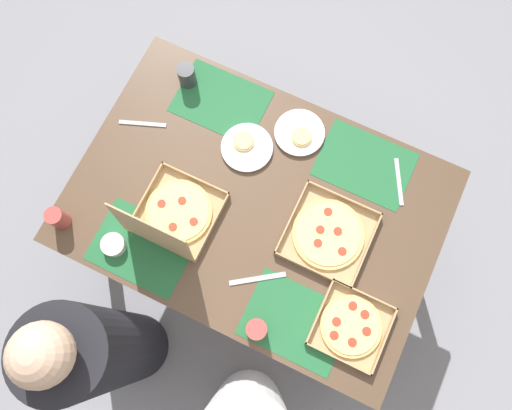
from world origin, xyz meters
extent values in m
plane|color=gray|center=(0.00, 0.00, 0.00)|extent=(6.00, 6.00, 0.00)
cylinder|color=#3F3328|center=(-0.64, -0.42, 0.37)|extent=(0.07, 0.07, 0.74)
cylinder|color=#3F3328|center=(0.64, -0.42, 0.37)|extent=(0.07, 0.07, 0.74)
cylinder|color=#3F3328|center=(-0.64, 0.42, 0.37)|extent=(0.07, 0.07, 0.74)
cylinder|color=#3F3328|center=(0.64, 0.42, 0.37)|extent=(0.07, 0.07, 0.74)
cube|color=brown|center=(0.00, 0.00, 0.76)|extent=(1.39, 0.96, 0.03)
cube|color=#236638|center=(-0.31, -0.33, 0.77)|extent=(0.36, 0.26, 0.00)
cube|color=#236638|center=(0.31, -0.33, 0.77)|extent=(0.36, 0.26, 0.00)
cube|color=#236638|center=(-0.31, 0.33, 0.77)|extent=(0.36, 0.26, 0.00)
cube|color=#236638|center=(0.31, 0.33, 0.77)|extent=(0.36, 0.26, 0.00)
cube|color=tan|center=(-0.50, 0.26, 0.78)|extent=(0.25, 0.25, 0.01)
cube|color=tan|center=(-0.62, 0.26, 0.79)|extent=(0.01, 0.25, 0.03)
cube|color=tan|center=(-0.38, 0.26, 0.79)|extent=(0.01, 0.25, 0.03)
cube|color=tan|center=(-0.50, 0.14, 0.79)|extent=(0.25, 0.01, 0.03)
cube|color=tan|center=(-0.50, 0.38, 0.79)|extent=(0.25, 0.01, 0.03)
cylinder|color=#E0B76B|center=(-0.50, 0.26, 0.79)|extent=(0.22, 0.22, 0.01)
cylinder|color=#EFD67F|center=(-0.50, 0.26, 0.79)|extent=(0.20, 0.20, 0.00)
cylinder|color=red|center=(-0.44, 0.27, 0.80)|extent=(0.03, 0.03, 0.00)
cylinder|color=red|center=(-0.45, 0.32, 0.80)|extent=(0.03, 0.03, 0.00)
cylinder|color=red|center=(-0.52, 0.31, 0.80)|extent=(0.03, 0.03, 0.00)
cylinder|color=red|center=(-0.55, 0.25, 0.80)|extent=(0.03, 0.03, 0.00)
cylinder|color=red|center=(-0.53, 0.20, 0.80)|extent=(0.03, 0.03, 0.00)
cylinder|color=red|center=(-0.47, 0.19, 0.80)|extent=(0.03, 0.03, 0.00)
cube|color=tan|center=(0.25, 0.15, 0.78)|extent=(0.29, 0.29, 0.01)
cube|color=tan|center=(0.11, 0.15, 0.79)|extent=(0.01, 0.29, 0.03)
cube|color=tan|center=(0.39, 0.15, 0.79)|extent=(0.01, 0.29, 0.03)
cube|color=tan|center=(0.25, 0.01, 0.79)|extent=(0.29, 0.01, 0.03)
cube|color=tan|center=(0.25, 0.29, 0.79)|extent=(0.29, 0.01, 0.03)
cylinder|color=#E0B76B|center=(0.25, 0.15, 0.79)|extent=(0.25, 0.25, 0.01)
cylinder|color=#EFD67F|center=(0.25, 0.15, 0.79)|extent=(0.23, 0.23, 0.00)
cylinder|color=red|center=(0.32, 0.15, 0.80)|extent=(0.03, 0.03, 0.00)
cylinder|color=red|center=(0.24, 0.21, 0.80)|extent=(0.03, 0.03, 0.00)
cylinder|color=red|center=(0.18, 0.16, 0.80)|extent=(0.03, 0.03, 0.00)
cylinder|color=red|center=(0.26, 0.11, 0.80)|extent=(0.03, 0.03, 0.00)
cube|color=tan|center=(0.25, 0.29, 0.95)|extent=(0.29, 0.03, 0.29)
cube|color=tan|center=(-0.29, -0.01, 0.78)|extent=(0.31, 0.31, 0.01)
cube|color=tan|center=(-0.44, -0.01, 0.79)|extent=(0.01, 0.31, 0.03)
cube|color=tan|center=(-0.14, -0.01, 0.79)|extent=(0.01, 0.31, 0.03)
cube|color=tan|center=(-0.29, -0.16, 0.79)|extent=(0.31, 0.01, 0.03)
cube|color=tan|center=(-0.29, 0.14, 0.79)|extent=(0.31, 0.01, 0.03)
cylinder|color=#E0B76B|center=(-0.29, -0.01, 0.79)|extent=(0.27, 0.27, 0.01)
cylinder|color=#EFD67F|center=(-0.29, -0.01, 0.79)|extent=(0.24, 0.24, 0.00)
cylinder|color=red|center=(-0.26, -0.01, 0.80)|extent=(0.03, 0.03, 0.00)
cylinder|color=red|center=(-0.27, 0.04, 0.80)|extent=(0.03, 0.03, 0.00)
cylinder|color=red|center=(-0.36, 0.03, 0.80)|extent=(0.03, 0.03, 0.00)
cylinder|color=red|center=(-0.32, -0.03, 0.80)|extent=(0.03, 0.03, 0.00)
cylinder|color=red|center=(-0.26, -0.09, 0.80)|extent=(0.03, 0.03, 0.00)
cylinder|color=white|center=(-0.03, -0.34, 0.78)|extent=(0.19, 0.19, 0.01)
cylinder|color=white|center=(-0.03, -0.34, 0.79)|extent=(0.20, 0.20, 0.01)
cylinder|color=#E0B76B|center=(-0.05, -0.32, 0.79)|extent=(0.08, 0.08, 0.01)
cylinder|color=#EFD67F|center=(-0.05, -0.32, 0.80)|extent=(0.07, 0.07, 0.00)
cylinder|color=white|center=(0.13, -0.19, 0.78)|extent=(0.20, 0.20, 0.01)
cylinder|color=white|center=(0.13, -0.19, 0.79)|extent=(0.20, 0.20, 0.01)
cylinder|color=#E0B76B|center=(0.15, -0.21, 0.79)|extent=(0.08, 0.08, 0.01)
cylinder|color=#EFD67F|center=(0.15, -0.21, 0.80)|extent=(0.07, 0.07, 0.00)
cylinder|color=#BF4742|center=(0.63, 0.37, 0.82)|extent=(0.07, 0.07, 0.10)
cylinder|color=#333338|center=(0.47, -0.35, 0.82)|extent=(0.07, 0.07, 0.10)
cylinder|color=#BF4742|center=(-0.20, 0.42, 0.82)|extent=(0.07, 0.07, 0.10)
cylinder|color=white|center=(0.41, 0.37, 0.79)|extent=(0.09, 0.09, 0.04)
cube|color=#B7B7BC|center=(0.55, -0.11, 0.78)|extent=(0.18, 0.08, 0.00)
cube|color=#B7B7BC|center=(-0.13, 0.25, 0.78)|extent=(0.18, 0.13, 0.00)
cube|color=#B7B7BC|center=(-0.46, -0.32, 0.78)|extent=(0.10, 0.18, 0.00)
cylinder|color=black|center=(0.31, 0.74, 0.53)|extent=(0.32, 0.32, 1.05)
sphere|color=#D1A889|center=(0.31, 0.74, 1.15)|extent=(0.19, 0.19, 0.19)
camera|label=1|loc=(-0.21, 0.44, 2.59)|focal=34.64mm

